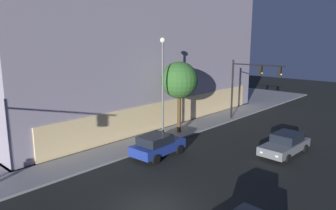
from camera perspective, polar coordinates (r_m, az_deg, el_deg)
name	(u,v)px	position (r m, az deg, el deg)	size (l,w,h in m)	color
modern_building	(81,34)	(41.65, -15.32, 12.27)	(30.68, 30.55, 18.39)	#4C4C51
traffic_light_far_corner	(251,78)	(32.90, 14.74, 4.69)	(0.54, 5.48, 6.21)	black
street_lamp_sidewalk	(163,77)	(25.76, -0.94, 5.03)	(0.44, 0.44, 8.38)	slate
sidewalk_tree	(179,80)	(27.91, 2.05, 4.43)	(3.25, 3.25, 6.36)	#4B371E
car_blue	(157,145)	(23.19, -1.96, -7.22)	(4.24, 2.29, 1.62)	navy
car_grey	(285,144)	(25.13, 20.35, -6.59)	(4.82, 2.29, 1.56)	slate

